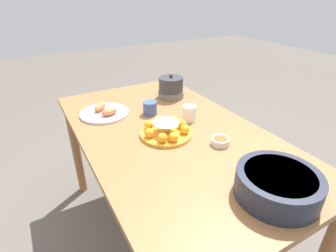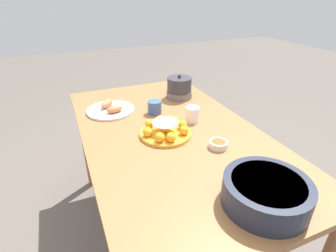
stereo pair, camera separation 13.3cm
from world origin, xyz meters
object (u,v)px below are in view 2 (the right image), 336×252
Objects in this scene: serving_bowl at (266,192)px; cup_near at (154,107)px; cake_plate at (166,130)px; dining_table at (170,147)px; sauce_bowl at (218,144)px; warming_pot at (179,88)px; seafood_platter at (111,109)px; cup_far at (192,114)px.

serving_bowl reaches higher than cup_near.
dining_table is at bearing 125.42° from cake_plate.
serving_bowl is 3.38× the size of sauce_bowl.
serving_bowl reaches higher than sauce_bowl.
warming_pot reaches higher than cup_near.
dining_table is 0.27m from cup_near.
cake_plate is 2.99× the size of sauce_bowl.
sauce_bowl is 1.06× the size of cup_near.
cup_near reaches higher than dining_table.
cake_plate is 0.44m from seafood_platter.
warming_pot is at bearing 149.58° from dining_table.
cup_near is at bearing -54.58° from warming_pot.
warming_pot reaches higher than cake_plate.
sauce_bowl is at bearing 172.09° from serving_bowl.
cup_far reaches higher than cake_plate.
seafood_platter is 0.48m from warming_pot.
serving_bowl is 0.38m from sauce_bowl.
dining_table is at bearing 0.63° from cup_near.
serving_bowl is at bearing -5.62° from cup_far.
cake_plate reaches higher than dining_table.
serving_bowl is (0.60, 0.09, 0.15)m from dining_table.
serving_bowl is (0.57, 0.13, 0.02)m from cake_plate.
dining_table is 5.18× the size of serving_bowl.
warming_pot is (-0.35, 0.08, 0.02)m from cup_far.
serving_bowl reaches higher than seafood_platter.
dining_table is 0.29m from sauce_bowl.
cup_far is at bearing 177.34° from sauce_bowl.
serving_bowl is 1.02m from warming_pot.
warming_pot is (-0.44, 0.28, 0.04)m from cake_plate.
cake_plate reaches higher than seafood_platter.
warming_pot is (-0.04, 0.48, 0.05)m from seafood_platter.
warming_pot reaches higher than serving_bowl.
sauce_bowl is 0.31× the size of seafood_platter.
cup_far is (-0.06, 0.16, 0.14)m from dining_table.
cup_near is at bearing 61.19° from seafood_platter.
cup_far is at bearing 51.79° from seafood_platter.
cup_near is 0.96× the size of cup_far.
cup_far is (-0.08, 0.19, 0.01)m from cake_plate.
serving_bowl is 0.84m from cup_near.
cup_far is (-0.66, 0.06, -0.01)m from serving_bowl.
cake_plate is at bearing -54.58° from dining_table.
dining_table is at bearing -171.40° from serving_bowl.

